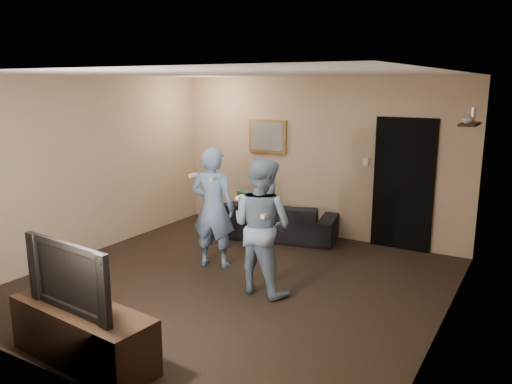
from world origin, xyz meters
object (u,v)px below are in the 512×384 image
Objects in this scene: sofa at (274,220)px; tv_console at (83,335)px; wii_player_left at (213,208)px; television at (78,274)px; wii_player_right at (262,226)px.

sofa reaches higher than tv_console.
television is at bearing -81.57° from wii_player_left.
wii_player_left is 1.07m from wii_player_right.
tv_console is (0.31, -4.19, -0.05)m from sofa.
television is 0.67× the size of wii_player_right.
sofa is at bearing 114.70° from wii_player_right.
wii_player_right reaches higher than sofa.
wii_player_left reaches higher than wii_player_right.
wii_player_right is (0.61, 2.19, 0.57)m from tv_console.
wii_player_left is at bearing 103.24° from television.
tv_console is 1.38× the size of television.
wii_player_right is at bearing 102.17° from sofa.
wii_player_right is (0.92, -2.00, 0.53)m from sofa.
sofa is 4.23m from television.
wii_player_left is (-0.08, -1.59, 0.53)m from sofa.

